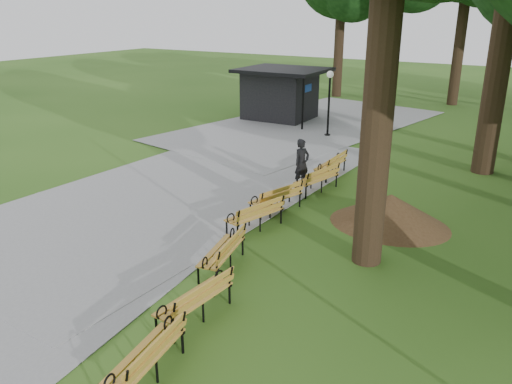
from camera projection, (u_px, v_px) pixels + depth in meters
The scene contains 13 objects.
ground at pixel (231, 247), 13.12m from camera, with size 100.00×100.00×0.00m, color #2E5919.
path at pixel (184, 187), 17.49m from camera, with size 12.00×38.00×0.06m, color gray.
person at pixel (302, 163), 17.29m from camera, with size 0.61×0.40×1.66m, color black.
kiosk at pixel (280, 94), 27.83m from camera, with size 4.39×3.82×2.75m, color black, non-canonical shape.
lamp_post at pixel (330, 90), 23.72m from camera, with size 0.32×0.32×3.05m.
dirt_mound at pixel (390, 210), 14.35m from camera, with size 2.82×2.82×0.90m, color #47301C.
bench_0 at pixel (144, 357), 8.32m from camera, with size 1.90×0.64×0.88m, color #C3892D, non-canonical shape.
bench_1 at pixel (194, 299), 9.97m from camera, with size 1.90×0.64×0.88m, color #C3892D, non-canonical shape.
bench_2 at pixel (221, 252), 11.90m from camera, with size 1.90×0.64×0.88m, color #C3892D, non-canonical shape.
bench_3 at pixel (255, 214), 14.05m from camera, with size 1.90×0.64×0.88m, color #C3892D, non-canonical shape.
bench_4 at pixel (276, 198), 15.28m from camera, with size 1.90×0.64×0.88m, color #C3892D, non-canonical shape.
bench_5 at pixel (317, 179), 17.00m from camera, with size 1.90×0.64×0.88m, color #C3892D, non-canonical shape.
bench_6 at pixel (330, 165), 18.49m from camera, with size 1.90×0.64×0.88m, color #C3892D, non-canonical shape.
Camera 1 is at (6.78, -9.76, 5.76)m, focal length 36.09 mm.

